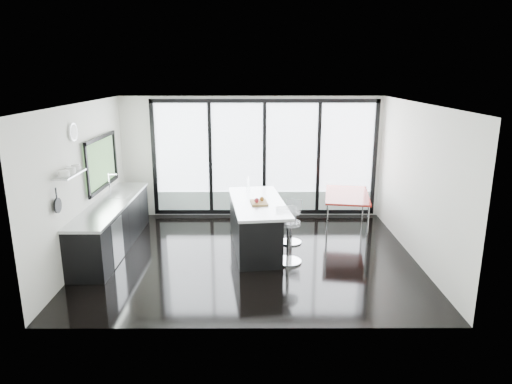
{
  "coord_description": "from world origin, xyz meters",
  "views": [
    {
      "loc": [
        0.08,
        -7.94,
        3.33
      ],
      "look_at": [
        0.1,
        0.3,
        1.15
      ],
      "focal_mm": 32.0,
      "sensor_mm": 36.0,
      "label": 1
    }
  ],
  "objects_px": {
    "island": "(254,224)",
    "bar_stool_near": "(288,242)",
    "red_table": "(346,213)",
    "bar_stool_far": "(291,227)"
  },
  "relations": [
    {
      "from": "island",
      "to": "red_table",
      "type": "distance_m",
      "value": 2.15
    },
    {
      "from": "bar_stool_near",
      "to": "bar_stool_far",
      "type": "relative_size",
      "value": 1.15
    },
    {
      "from": "island",
      "to": "bar_stool_far",
      "type": "distance_m",
      "value": 0.79
    },
    {
      "from": "red_table",
      "to": "island",
      "type": "bearing_deg",
      "value": -155.57
    },
    {
      "from": "bar_stool_near",
      "to": "bar_stool_far",
      "type": "distance_m",
      "value": 0.98
    },
    {
      "from": "island",
      "to": "bar_stool_near",
      "type": "xyz_separation_m",
      "value": [
        0.61,
        -0.74,
        -0.09
      ]
    },
    {
      "from": "island",
      "to": "red_table",
      "type": "relative_size",
      "value": 1.54
    },
    {
      "from": "island",
      "to": "bar_stool_near",
      "type": "bearing_deg",
      "value": -50.39
    },
    {
      "from": "bar_stool_near",
      "to": "red_table",
      "type": "height_order",
      "value": "red_table"
    },
    {
      "from": "bar_stool_far",
      "to": "island",
      "type": "bearing_deg",
      "value": -139.11
    }
  ]
}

